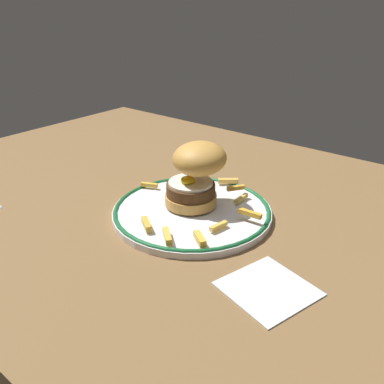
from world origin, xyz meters
The scene contains 5 objects.
ground_plane centered at (0.00, 0.00, -2.00)cm, with size 149.04×87.25×4.00cm, color brown.
dinner_plate centered at (-4.29, -4.02, 0.84)cm, with size 28.64×28.64×1.60cm.
burger centered at (-4.94, -2.15, 7.49)cm, with size 10.73×11.54×11.66cm.
fries_pile centered at (-2.11, -3.93, 2.22)cm, with size 26.50×26.94×2.24cm.
napkin centered at (16.92, -13.95, 0.20)cm, with size 10.94×10.92×0.40cm, color silver.
Camera 1 is at (36.82, -54.95, 35.72)cm, focal length 38.38 mm.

